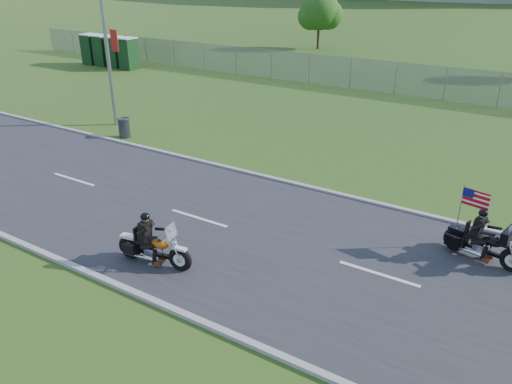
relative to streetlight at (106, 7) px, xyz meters
The scene contains 14 objects.
ground 14.63m from the streetlight, 27.44° to the right, with size 420.00×420.00×0.00m, color #224616.
road 14.62m from the streetlight, 27.44° to the right, with size 120.00×8.00×0.04m, color #28282B.
curb_north 13.40m from the streetlight, 10.27° to the right, with size 120.00×0.18×0.12m, color #9E9B93.
curb_south 16.74m from the streetlight, 40.60° to the right, with size 120.00×0.18×0.12m, color #9E9B93.
fence 16.13m from the streetlight, 63.13° to the left, with size 60.00×0.03×2.00m, color gray.
streetlight is the anchor object (origin of this frame).
porta_toilet_a 15.39m from the streetlight, 132.91° to the left, with size 1.10×1.10×2.30m, color black.
porta_toilet_b 16.33m from the streetlight, 136.65° to the left, with size 1.10×1.10×2.30m, color black.
porta_toilet_c 17.34m from the streetlight, 139.94° to the left, with size 1.10×1.10×2.30m, color black.
porta_toilet_d 18.40m from the streetlight, 142.83° to the left, with size 1.10×1.10×2.30m, color black.
tree_fence_mid 27.99m from the streetlight, 94.05° to the left, with size 3.96×3.69×5.30m.
motorcycle_lead 14.78m from the streetlight, 40.29° to the right, with size 2.30×0.79×1.55m.
motorcycle_follow 19.27m from the streetlight, 12.53° to the right, with size 2.24×0.95×1.89m.
trash_can 5.70m from the streetlight, 37.95° to the right, with size 0.52×0.52×0.90m, color #37373C.
Camera 1 is at (7.10, -11.12, 7.52)m, focal length 35.00 mm.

